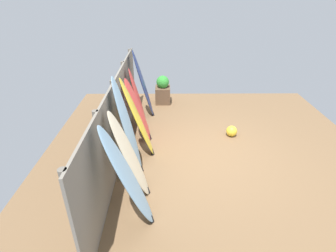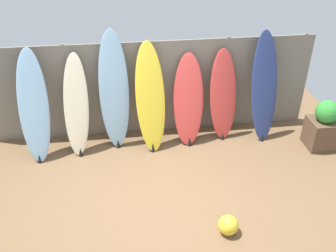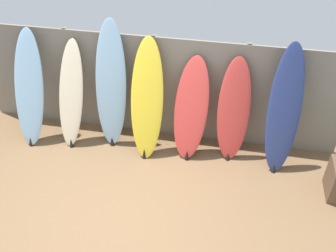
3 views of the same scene
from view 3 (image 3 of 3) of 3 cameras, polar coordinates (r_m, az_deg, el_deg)
name	(u,v)px [view 3 (image 3 of 3)]	position (r m, az deg, el deg)	size (l,w,h in m)	color
ground	(123,218)	(5.34, -6.89, -13.76)	(7.68, 7.68, 0.00)	brown
fence_back	(154,88)	(6.21, -2.09, 5.88)	(6.08, 0.11, 1.80)	gray
surfboard_skyblue_0	(29,89)	(6.53, -20.41, 5.25)	(0.52, 0.79, 1.85)	#8CB7D6
surfboard_cream_1	(71,95)	(6.30, -14.57, 4.55)	(0.51, 0.73, 1.72)	beige
surfboard_skyblue_2	(111,86)	(6.04, -8.70, 6.00)	(0.54, 0.54, 2.09)	#8CB7D6
surfboard_yellow_3	(147,101)	(5.83, -3.23, 3.84)	(0.55, 0.73, 1.87)	yellow
surfboard_red_4	(191,110)	(5.85, 3.52, 2.44)	(0.61, 0.68, 1.62)	#D13D38
surfboard_red_5	(234,111)	(5.85, 9.95, 2.25)	(0.52, 0.50, 1.67)	#D13D38
surfboard_navy_6	(284,111)	(5.75, 17.26, 2.13)	(0.50, 0.62, 1.98)	navy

